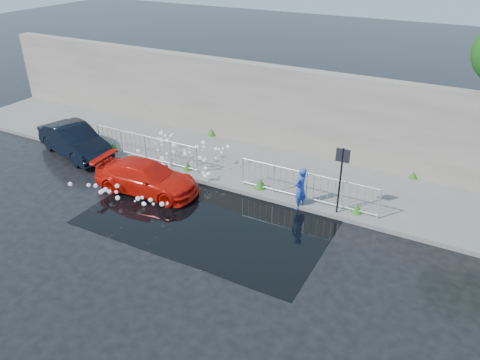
% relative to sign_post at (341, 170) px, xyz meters
% --- Properties ---
extents(ground, '(90.00, 90.00, 0.00)m').
position_rel_sign_post_xyz_m(ground, '(-4.20, -3.10, -1.72)').
color(ground, black).
rests_on(ground, ground).
extents(pavement, '(30.00, 4.00, 0.15)m').
position_rel_sign_post_xyz_m(pavement, '(-4.20, 1.90, -1.65)').
color(pavement, '#60605C').
rests_on(pavement, ground).
extents(curb, '(30.00, 0.25, 0.16)m').
position_rel_sign_post_xyz_m(curb, '(-4.20, -0.10, -1.64)').
color(curb, '#60605C').
rests_on(curb, ground).
extents(retaining_wall, '(30.00, 0.60, 3.50)m').
position_rel_sign_post_xyz_m(retaining_wall, '(-4.20, 4.10, 0.18)').
color(retaining_wall, '#6E675D').
rests_on(retaining_wall, pavement).
extents(puddle, '(8.00, 5.00, 0.01)m').
position_rel_sign_post_xyz_m(puddle, '(-3.70, -2.10, -1.72)').
color(puddle, black).
rests_on(puddle, ground).
extents(sign_post, '(0.45, 0.06, 2.50)m').
position_rel_sign_post_xyz_m(sign_post, '(0.00, 0.00, 0.00)').
color(sign_post, black).
rests_on(sign_post, ground).
extents(railing_left, '(5.05, 0.05, 1.10)m').
position_rel_sign_post_xyz_m(railing_left, '(-8.20, 0.25, -0.99)').
color(railing_left, silver).
rests_on(railing_left, pavement).
extents(railing_right, '(5.05, 0.05, 1.10)m').
position_rel_sign_post_xyz_m(railing_right, '(-1.20, 0.25, -0.99)').
color(railing_right, silver).
rests_on(railing_right, pavement).
extents(weeds, '(12.17, 3.93, 0.42)m').
position_rel_sign_post_xyz_m(weeds, '(-4.62, 1.30, -1.40)').
color(weeds, '#194C14').
rests_on(weeds, pavement).
extents(water_spray, '(3.61, 5.37, 1.07)m').
position_rel_sign_post_xyz_m(water_spray, '(-6.61, -0.84, -1.04)').
color(water_spray, white).
rests_on(water_spray, ground).
extents(red_car, '(4.06, 1.92, 1.15)m').
position_rel_sign_post_xyz_m(red_car, '(-6.68, -1.63, -1.15)').
color(red_car, red).
rests_on(red_car, ground).
extents(dark_car, '(4.23, 2.44, 1.32)m').
position_rel_sign_post_xyz_m(dark_car, '(-11.40, -0.50, -1.06)').
color(dark_car, black).
rests_on(dark_car, ground).
extents(person, '(0.48, 0.63, 1.55)m').
position_rel_sign_post_xyz_m(person, '(-1.30, -0.10, -0.95)').
color(person, '#2546BA').
rests_on(person, ground).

